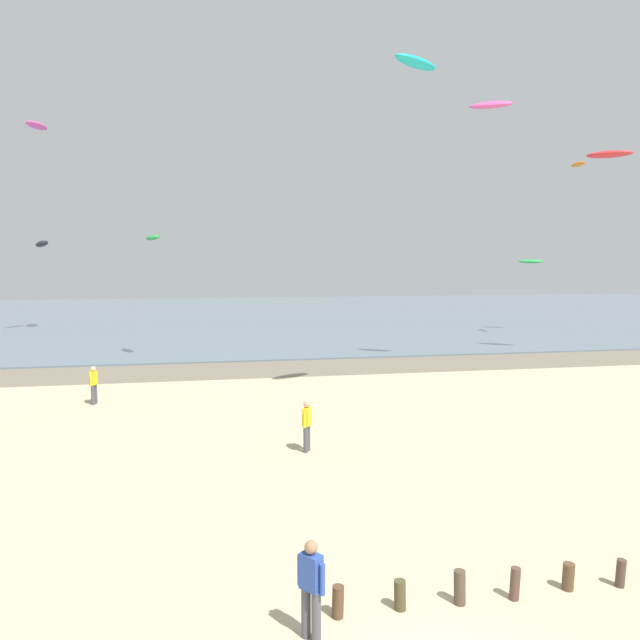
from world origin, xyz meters
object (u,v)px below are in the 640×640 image
(kite_aloft_1, at_px, (531,261))
(kite_aloft_0, at_px, (491,105))
(kite_aloft_7, at_px, (578,164))
(person_right_flank, at_px, (307,424))
(person_mid_beach, at_px, (311,587))
(kite_aloft_3, at_px, (42,244))
(kite_aloft_2, at_px, (37,126))
(kite_aloft_5, at_px, (153,237))
(person_nearest_camera, at_px, (94,384))
(kite_aloft_4, at_px, (609,154))
(kite_aloft_6, at_px, (416,62))

(kite_aloft_1, bearing_deg, kite_aloft_0, -102.54)
(kite_aloft_1, bearing_deg, kite_aloft_7, -65.11)
(person_right_flank, relative_size, kite_aloft_7, 0.93)
(person_mid_beach, relative_size, kite_aloft_3, 0.49)
(kite_aloft_0, height_order, kite_aloft_7, kite_aloft_0)
(person_right_flank, distance_m, kite_aloft_1, 39.91)
(kite_aloft_7, bearing_deg, kite_aloft_1, 3.79)
(kite_aloft_2, distance_m, kite_aloft_5, 19.59)
(kite_aloft_5, bearing_deg, person_mid_beach, 167.51)
(person_nearest_camera, distance_m, kite_aloft_1, 40.76)
(person_right_flank, distance_m, kite_aloft_3, 43.91)
(kite_aloft_0, bearing_deg, kite_aloft_3, 169.86)
(kite_aloft_2, bearing_deg, kite_aloft_3, 34.11)
(kite_aloft_0, bearing_deg, person_mid_beach, -92.62)
(person_mid_beach, xyz_separation_m, kite_aloft_1, (27.05, 39.64, 5.56))
(person_mid_beach, relative_size, kite_aloft_7, 0.93)
(kite_aloft_7, bearing_deg, kite_aloft_0, 133.05)
(person_nearest_camera, bearing_deg, kite_aloft_3, 108.46)
(kite_aloft_2, distance_m, kite_aloft_3, 11.11)
(kite_aloft_4, bearing_deg, kite_aloft_3, 5.09)
(kite_aloft_2, height_order, kite_aloft_7, kite_aloft_2)
(kite_aloft_2, height_order, kite_aloft_4, kite_aloft_2)
(kite_aloft_5, height_order, kite_aloft_7, kite_aloft_7)
(person_right_flank, distance_m, kite_aloft_7, 37.37)
(kite_aloft_1, bearing_deg, kite_aloft_6, -104.66)
(kite_aloft_0, distance_m, kite_aloft_1, 23.04)
(kite_aloft_4, bearing_deg, kite_aloft_7, -77.28)
(kite_aloft_5, bearing_deg, kite_aloft_2, 14.48)
(kite_aloft_5, distance_m, kite_aloft_7, 33.21)
(kite_aloft_0, relative_size, kite_aloft_4, 0.89)
(kite_aloft_0, xyz_separation_m, kite_aloft_6, (-7.24, -7.65, -0.64))
(person_mid_beach, height_order, kite_aloft_1, kite_aloft_1)
(kite_aloft_1, bearing_deg, person_right_flank, -105.88)
(kite_aloft_1, distance_m, kite_aloft_3, 45.16)
(kite_aloft_1, xyz_separation_m, kite_aloft_6, (-20.08, -24.66, 8.14))
(person_mid_beach, bearing_deg, kite_aloft_6, 65.05)
(person_nearest_camera, distance_m, kite_aloft_4, 33.71)
(person_nearest_camera, relative_size, kite_aloft_6, 0.68)
(kite_aloft_0, distance_m, kite_aloft_7, 16.76)
(person_nearest_camera, xyz_separation_m, kite_aloft_6, (13.81, -2.68, 13.70))
(kite_aloft_0, bearing_deg, kite_aloft_4, 43.57)
(kite_aloft_1, relative_size, kite_aloft_3, 0.64)
(kite_aloft_3, relative_size, kite_aloft_6, 1.38)
(kite_aloft_2, height_order, kite_aloft_6, kite_aloft_2)
(person_nearest_camera, bearing_deg, kite_aloft_0, 13.28)
(person_right_flank, xyz_separation_m, kite_aloft_2, (-17.06, 33.44, 16.60))
(kite_aloft_3, relative_size, kite_aloft_7, 1.89)
(kite_aloft_2, bearing_deg, kite_aloft_5, -124.08)
(kite_aloft_4, xyz_separation_m, kite_aloft_7, (3.43, 8.30, 0.85))
(kite_aloft_3, bearing_deg, person_mid_beach, 2.40)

